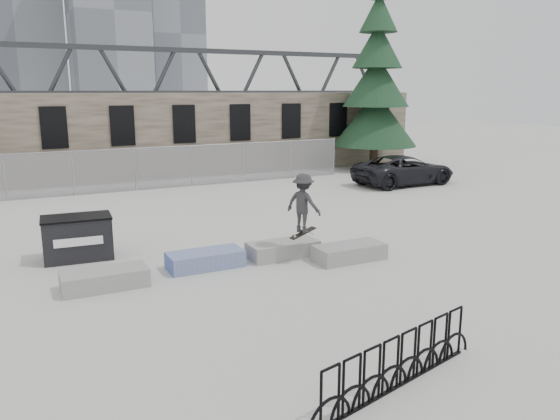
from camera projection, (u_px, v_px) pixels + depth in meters
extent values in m
plane|color=#B6B6B1|center=(237.00, 264.00, 14.92)|extent=(120.00, 120.00, 0.00)
cube|color=brown|center=(118.00, 137.00, 28.61)|extent=(36.00, 2.50, 4.50)
cube|color=black|center=(54.00, 128.00, 25.96)|extent=(1.20, 0.12, 2.00)
cube|color=black|center=(122.00, 126.00, 27.36)|extent=(1.20, 0.12, 2.00)
cube|color=black|center=(184.00, 124.00, 28.77)|extent=(1.20, 0.12, 2.00)
cube|color=black|center=(240.00, 122.00, 30.18)|extent=(1.20, 0.12, 2.00)
cube|color=black|center=(291.00, 121.00, 31.59)|extent=(1.20, 0.12, 2.00)
cube|color=black|center=(338.00, 120.00, 32.99)|extent=(1.20, 0.12, 2.00)
cube|color=black|center=(381.00, 118.00, 34.40)|extent=(1.20, 0.12, 2.00)
cylinder|color=gray|center=(5.00, 178.00, 23.19)|extent=(0.06, 0.06, 2.00)
cylinder|color=gray|center=(73.00, 174.00, 24.40)|extent=(0.06, 0.06, 2.00)
cylinder|color=gray|center=(135.00, 170.00, 25.61)|extent=(0.06, 0.06, 2.00)
cylinder|color=gray|center=(192.00, 166.00, 26.82)|extent=(0.06, 0.06, 2.00)
cylinder|color=gray|center=(243.00, 163.00, 28.03)|extent=(0.06, 0.06, 2.00)
cylinder|color=gray|center=(290.00, 160.00, 29.24)|extent=(0.06, 0.06, 2.00)
cylinder|color=gray|center=(334.00, 157.00, 30.45)|extent=(0.06, 0.06, 2.00)
cube|color=#99999E|center=(135.00, 170.00, 25.61)|extent=(22.00, 0.02, 2.00)
cylinder|color=gray|center=(134.00, 148.00, 25.39)|extent=(22.00, 0.04, 0.04)
cube|color=gray|center=(105.00, 279.00, 13.07)|extent=(2.00, 0.90, 0.45)
cube|color=#2D471E|center=(104.00, 273.00, 13.03)|extent=(1.76, 0.66, 0.10)
cube|color=#3855AA|center=(205.00, 260.00, 14.57)|extent=(2.00, 0.90, 0.45)
cube|color=#2D471E|center=(205.00, 254.00, 14.53)|extent=(1.76, 0.66, 0.10)
cube|color=gray|center=(283.00, 249.00, 15.50)|extent=(2.00, 0.90, 0.45)
cube|color=#2D471E|center=(283.00, 244.00, 15.46)|extent=(1.76, 0.66, 0.10)
cube|color=gray|center=(349.00, 252.00, 15.22)|extent=(2.00, 0.90, 0.45)
cube|color=#2D471E|center=(350.00, 247.00, 15.18)|extent=(1.76, 0.66, 0.10)
cube|color=black|center=(78.00, 238.00, 15.26)|extent=(1.89, 1.22, 1.18)
cube|color=black|center=(76.00, 217.00, 15.13)|extent=(1.94, 1.27, 0.05)
cube|color=white|center=(79.00, 242.00, 14.75)|extent=(1.27, 0.11, 0.23)
cube|color=black|center=(398.00, 386.00, 8.73)|extent=(3.51, 0.93, 0.04)
torus|color=black|center=(330.00, 397.00, 7.63)|extent=(0.88, 0.26, 0.89)
torus|color=black|center=(352.00, 386.00, 7.92)|extent=(0.88, 0.26, 0.89)
torus|color=black|center=(372.00, 376.00, 8.20)|extent=(0.88, 0.26, 0.89)
torus|color=black|center=(390.00, 366.00, 8.49)|extent=(0.88, 0.26, 0.89)
torus|color=black|center=(408.00, 357.00, 8.78)|extent=(0.88, 0.26, 0.89)
torus|color=black|center=(424.00, 348.00, 9.06)|extent=(0.88, 0.26, 0.89)
torus|color=black|center=(440.00, 340.00, 9.35)|extent=(0.88, 0.26, 0.89)
torus|color=black|center=(454.00, 333.00, 9.64)|extent=(0.88, 0.26, 0.89)
cylinder|color=#38281E|center=(374.00, 152.00, 32.80)|extent=(0.50, 0.50, 2.05)
cone|color=black|center=(375.00, 119.00, 32.37)|extent=(4.97, 4.97, 3.20)
cone|color=black|center=(376.00, 81.00, 31.90)|extent=(3.88, 3.88, 3.00)
cone|color=black|center=(378.00, 45.00, 31.47)|extent=(2.92, 2.92, 2.60)
cone|color=black|center=(379.00, 12.00, 31.08)|extent=(2.20, 2.20, 2.20)
cube|color=slate|center=(107.00, 14.00, 90.66)|extent=(12.00, 12.00, 34.00)
cube|color=slate|center=(173.00, 36.00, 105.97)|extent=(10.00, 10.00, 30.00)
cube|color=#2D3033|center=(141.00, 96.00, 66.42)|extent=(70.00, 3.00, 1.20)
cube|color=#2D3033|center=(138.00, 49.00, 65.24)|extent=(70.00, 0.60, 0.60)
cube|color=gray|center=(346.00, 109.00, 80.05)|extent=(2.00, 3.00, 4.00)
imported|color=black|center=(404.00, 170.00, 27.34)|extent=(5.38, 2.59, 1.48)
imported|color=#2B2A2D|center=(303.00, 203.00, 14.71)|extent=(1.02, 1.20, 1.61)
cube|color=black|center=(303.00, 233.00, 14.89)|extent=(0.80, 0.31, 0.24)
cylinder|color=beige|center=(295.00, 237.00, 14.72)|extent=(0.06, 0.03, 0.06)
cylinder|color=beige|center=(293.00, 235.00, 14.84)|extent=(0.06, 0.03, 0.06)
cylinder|color=beige|center=(313.00, 234.00, 14.97)|extent=(0.06, 0.03, 0.06)
cylinder|color=beige|center=(311.00, 233.00, 15.09)|extent=(0.06, 0.03, 0.06)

